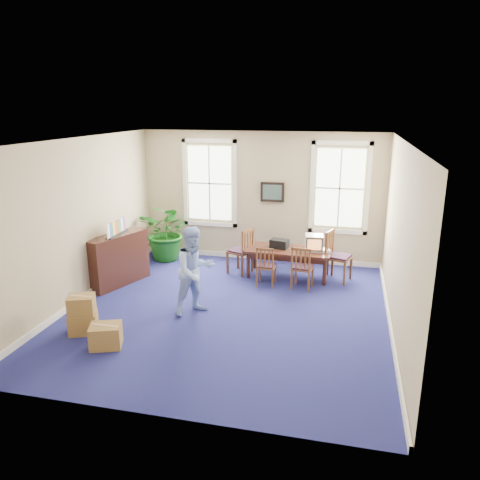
% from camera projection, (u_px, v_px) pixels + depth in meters
% --- Properties ---
extents(floor, '(6.50, 6.50, 0.00)m').
position_uv_depth(floor, '(228.00, 311.00, 8.94)').
color(floor, navy).
rests_on(floor, ground).
extents(ceiling, '(6.50, 6.50, 0.00)m').
position_uv_depth(ceiling, '(226.00, 140.00, 8.05)').
color(ceiling, white).
rests_on(ceiling, ground).
extents(wall_back, '(6.50, 0.00, 6.50)m').
position_uv_depth(wall_back, '(261.00, 197.00, 11.54)').
color(wall_back, tan).
rests_on(wall_back, ground).
extents(wall_front, '(6.50, 0.00, 6.50)m').
position_uv_depth(wall_front, '(156.00, 300.00, 5.46)').
color(wall_front, tan).
rests_on(wall_front, ground).
extents(wall_left, '(0.00, 6.50, 6.50)m').
position_uv_depth(wall_left, '(79.00, 221.00, 9.16)').
color(wall_left, tan).
rests_on(wall_left, ground).
extents(wall_right, '(0.00, 6.50, 6.50)m').
position_uv_depth(wall_right, '(400.00, 241.00, 7.84)').
color(wall_right, tan).
rests_on(wall_right, ground).
extents(baseboard_back, '(6.00, 0.04, 0.12)m').
position_uv_depth(baseboard_back, '(260.00, 257.00, 11.94)').
color(baseboard_back, white).
rests_on(baseboard_back, ground).
extents(baseboard_left, '(0.04, 6.50, 0.12)m').
position_uv_depth(baseboard_left, '(88.00, 294.00, 9.58)').
color(baseboard_left, white).
rests_on(baseboard_left, ground).
extents(baseboard_right, '(0.04, 6.50, 0.12)m').
position_uv_depth(baseboard_right, '(390.00, 324.00, 8.27)').
color(baseboard_right, white).
rests_on(baseboard_right, ground).
extents(window_left, '(1.40, 0.12, 2.20)m').
position_uv_depth(window_left, '(210.00, 183.00, 11.72)').
color(window_left, white).
rests_on(window_left, ground).
extents(window_right, '(1.40, 0.12, 2.20)m').
position_uv_depth(window_right, '(340.00, 188.00, 11.02)').
color(window_right, white).
rests_on(window_right, ground).
extents(wall_picture, '(0.58, 0.06, 0.48)m').
position_uv_depth(wall_picture, '(272.00, 192.00, 11.38)').
color(wall_picture, black).
rests_on(wall_picture, ground).
extents(conference_table, '(1.94, 0.94, 0.65)m').
position_uv_depth(conference_table, '(288.00, 263.00, 10.67)').
color(conference_table, '#3D1D15').
rests_on(conference_table, ground).
extents(crt_tv, '(0.44, 0.47, 0.36)m').
position_uv_depth(crt_tv, '(314.00, 243.00, 10.45)').
color(crt_tv, '#B7B7BC').
rests_on(crt_tv, conference_table).
extents(game_console, '(0.26, 0.28, 0.06)m').
position_uv_depth(game_console, '(325.00, 250.00, 10.39)').
color(game_console, white).
rests_on(game_console, conference_table).
extents(equipment_bag, '(0.45, 0.34, 0.20)m').
position_uv_depth(equipment_bag, '(279.00, 244.00, 10.64)').
color(equipment_bag, black).
rests_on(equipment_bag, conference_table).
extents(chair_near_left, '(0.41, 0.41, 0.89)m').
position_uv_depth(chair_near_left, '(266.00, 266.00, 10.11)').
color(chair_near_left, brown).
rests_on(chair_near_left, ground).
extents(chair_near_right, '(0.48, 0.48, 0.95)m').
position_uv_depth(chair_near_right, '(303.00, 267.00, 9.93)').
color(chair_near_right, brown).
rests_on(chair_near_right, ground).
extents(chair_end_left, '(0.63, 0.63, 1.07)m').
position_uv_depth(chair_end_left, '(240.00, 251.00, 10.86)').
color(chair_end_left, brown).
rests_on(chair_end_left, ground).
extents(chair_end_right, '(0.63, 0.63, 1.12)m').
position_uv_depth(chair_end_right, '(339.00, 256.00, 10.36)').
color(chair_end_right, brown).
rests_on(chair_end_right, ground).
extents(man, '(1.02, 1.03, 1.67)m').
position_uv_depth(man, '(195.00, 271.00, 8.65)').
color(man, '#98B7F5').
rests_on(man, ground).
extents(credenza, '(0.89, 1.52, 1.15)m').
position_uv_depth(credenza, '(118.00, 259.00, 10.14)').
color(credenza, '#3D1D15').
rests_on(credenza, ground).
extents(brochure_rack, '(0.14, 0.74, 0.33)m').
position_uv_depth(brochure_rack, '(116.00, 226.00, 9.93)').
color(brochure_rack, '#99999E').
rests_on(brochure_rack, credenza).
extents(potted_plant, '(1.52, 1.39, 1.46)m').
position_uv_depth(potted_plant, '(168.00, 232.00, 11.72)').
color(potted_plant, '#135314').
rests_on(potted_plant, ground).
extents(cardboard_boxes, '(1.60, 1.60, 0.71)m').
position_uv_depth(cardboard_boxes, '(94.00, 312.00, 8.04)').
color(cardboard_boxes, olive).
rests_on(cardboard_boxes, ground).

